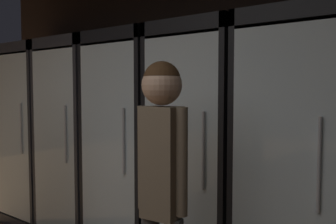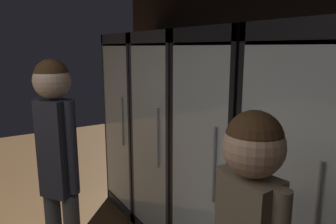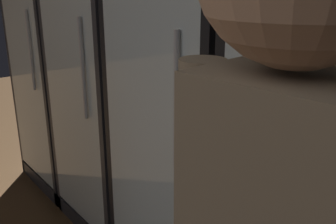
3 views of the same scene
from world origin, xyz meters
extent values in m
cube|color=#2B2B30|center=(-2.12, 2.96, 0.96)|extent=(0.67, 0.04, 1.92)
cube|color=#2B2B30|center=(-2.44, 2.66, 0.96)|extent=(0.04, 0.64, 1.92)
cube|color=#2B2B30|center=(-1.80, 2.66, 0.96)|extent=(0.04, 0.64, 1.92)
cube|color=#2B2B30|center=(-2.12, 2.66, 1.87)|extent=(0.67, 0.64, 0.10)
cube|color=#2B2B30|center=(-2.12, 2.66, 0.05)|extent=(0.67, 0.64, 0.10)
cube|color=white|center=(-2.12, 2.93, 0.96)|extent=(0.59, 0.02, 1.68)
cube|color=silver|center=(-2.12, 2.35, 0.96)|extent=(0.59, 0.02, 1.68)
cylinder|color=#B2B2B7|center=(-1.92, 2.32, 1.06)|extent=(0.02, 0.02, 0.50)
cube|color=silver|center=(-2.12, 2.66, 0.12)|extent=(0.57, 0.56, 0.02)
cylinder|color=#336B38|center=(-2.34, 2.62, 0.24)|extent=(0.08, 0.08, 0.22)
cylinder|color=#336B38|center=(-2.34, 2.62, 0.40)|extent=(0.03, 0.03, 0.09)
cylinder|color=beige|center=(-2.34, 2.62, 0.24)|extent=(0.08, 0.08, 0.08)
cylinder|color=gray|center=(-2.18, 2.66, 0.23)|extent=(0.07, 0.07, 0.21)
cylinder|color=gray|center=(-2.18, 2.66, 0.37)|extent=(0.02, 0.02, 0.07)
cylinder|color=#B2332D|center=(-2.18, 2.66, 0.21)|extent=(0.07, 0.07, 0.08)
cylinder|color=black|center=(-2.04, 2.62, 0.23)|extent=(0.07, 0.07, 0.21)
cylinder|color=black|center=(-2.04, 2.62, 0.37)|extent=(0.03, 0.03, 0.07)
cylinder|color=beige|center=(-2.04, 2.62, 0.22)|extent=(0.07, 0.07, 0.05)
cylinder|color=black|center=(-1.90, 2.62, 0.24)|extent=(0.07, 0.07, 0.23)
cylinder|color=black|center=(-1.90, 2.62, 0.39)|extent=(0.03, 0.03, 0.07)
cylinder|color=#2D2D33|center=(-1.90, 2.62, 0.23)|extent=(0.07, 0.07, 0.06)
cube|color=silver|center=(-2.12, 2.66, 0.68)|extent=(0.57, 0.56, 0.02)
cylinder|color=#9EAD99|center=(-2.33, 2.68, 0.80)|extent=(0.08, 0.08, 0.22)
cylinder|color=#9EAD99|center=(-2.33, 2.68, 0.95)|extent=(0.03, 0.03, 0.09)
cylinder|color=white|center=(-2.33, 2.68, 0.77)|extent=(0.08, 0.08, 0.08)
cylinder|color=gray|center=(-2.19, 2.63, 0.80)|extent=(0.07, 0.07, 0.23)
cylinder|color=gray|center=(-2.19, 2.63, 0.95)|extent=(0.03, 0.03, 0.08)
cylinder|color=white|center=(-2.19, 2.63, 0.78)|extent=(0.07, 0.07, 0.07)
cylinder|color=#9EAD99|center=(-2.05, 2.66, 0.79)|extent=(0.06, 0.06, 0.20)
cylinder|color=#9EAD99|center=(-2.05, 2.66, 0.93)|extent=(0.02, 0.02, 0.09)
cylinder|color=#2D2D33|center=(-2.05, 2.66, 0.76)|extent=(0.07, 0.07, 0.06)
cylinder|color=black|center=(-1.91, 2.62, 0.78)|extent=(0.06, 0.06, 0.19)
cylinder|color=black|center=(-1.91, 2.62, 0.91)|extent=(0.02, 0.02, 0.07)
cylinder|color=beige|center=(-1.91, 2.62, 0.77)|extent=(0.07, 0.07, 0.07)
cube|color=silver|center=(-2.12, 2.66, 1.23)|extent=(0.57, 0.56, 0.02)
cylinder|color=brown|center=(-2.31, 2.66, 1.35)|extent=(0.07, 0.07, 0.21)
cylinder|color=brown|center=(-2.31, 2.66, 1.50)|extent=(0.03, 0.03, 0.09)
cylinder|color=#2D2D33|center=(-2.31, 2.66, 1.32)|extent=(0.07, 0.07, 0.06)
cylinder|color=#9EAD99|center=(-2.12, 2.71, 1.34)|extent=(0.08, 0.08, 0.20)
cylinder|color=#9EAD99|center=(-2.12, 2.71, 1.47)|extent=(0.03, 0.03, 0.07)
cylinder|color=white|center=(-2.12, 2.71, 1.34)|extent=(0.08, 0.08, 0.08)
cylinder|color=#194723|center=(-1.94, 2.64, 1.33)|extent=(0.08, 0.08, 0.19)
cylinder|color=#194723|center=(-1.94, 2.64, 1.46)|extent=(0.02, 0.02, 0.06)
cylinder|color=beige|center=(-1.94, 2.64, 1.33)|extent=(0.08, 0.08, 0.07)
cube|color=#2B2B30|center=(-1.42, 2.96, 0.96)|extent=(0.67, 0.04, 1.92)
cube|color=#2B2B30|center=(-1.74, 2.66, 0.96)|extent=(0.04, 0.64, 1.92)
cube|color=#2B2B30|center=(-1.10, 2.66, 0.96)|extent=(0.04, 0.64, 1.92)
cube|color=#2B2B30|center=(-1.42, 2.66, 1.87)|extent=(0.67, 0.64, 0.10)
cube|color=white|center=(-1.42, 2.93, 0.96)|extent=(0.59, 0.02, 1.68)
cube|color=silver|center=(-1.42, 2.35, 0.96)|extent=(0.59, 0.02, 1.68)
cylinder|color=#B2B2B7|center=(-1.22, 2.32, 1.06)|extent=(0.02, 0.02, 0.50)
cube|color=silver|center=(-1.42, 2.66, 0.12)|extent=(0.57, 0.56, 0.02)
cylinder|color=brown|center=(-1.61, 2.64, 0.24)|extent=(0.07, 0.07, 0.22)
cylinder|color=brown|center=(-1.61, 2.64, 0.39)|extent=(0.02, 0.02, 0.10)
cylinder|color=beige|center=(-1.61, 2.64, 0.21)|extent=(0.07, 0.07, 0.08)
cylinder|color=#336B38|center=(-1.42, 2.62, 0.24)|extent=(0.07, 0.07, 0.22)
cylinder|color=#336B38|center=(-1.42, 2.62, 0.40)|extent=(0.02, 0.02, 0.09)
cylinder|color=tan|center=(-1.42, 2.62, 0.21)|extent=(0.07, 0.07, 0.08)
cylinder|color=gray|center=(-1.23, 2.70, 0.24)|extent=(0.07, 0.07, 0.23)
cylinder|color=gray|center=(-1.23, 2.70, 0.39)|extent=(0.03, 0.03, 0.07)
cylinder|color=tan|center=(-1.23, 2.70, 0.24)|extent=(0.08, 0.08, 0.07)
cube|color=silver|center=(-1.42, 2.66, 0.54)|extent=(0.57, 0.56, 0.02)
cylinder|color=#9EAD99|center=(-1.56, 2.61, 0.66)|extent=(0.06, 0.06, 0.22)
cylinder|color=#9EAD99|center=(-1.56, 2.61, 0.81)|extent=(0.02, 0.02, 0.09)
cylinder|color=tan|center=(-1.56, 2.61, 0.62)|extent=(0.07, 0.07, 0.06)
cylinder|color=brown|center=(-1.28, 2.67, 0.66)|extent=(0.07, 0.07, 0.24)
cylinder|color=brown|center=(-1.28, 2.67, 0.83)|extent=(0.02, 0.02, 0.09)
cylinder|color=beige|center=(-1.28, 2.67, 0.64)|extent=(0.07, 0.07, 0.09)
cube|color=silver|center=(-1.42, 2.66, 0.96)|extent=(0.57, 0.56, 0.02)
cylinder|color=#194723|center=(-1.57, 2.69, 1.07)|extent=(0.06, 0.06, 0.22)
cylinder|color=#194723|center=(-1.57, 2.69, 1.22)|extent=(0.02, 0.02, 0.07)
cylinder|color=#B2332D|center=(-1.57, 2.69, 1.06)|extent=(0.07, 0.07, 0.09)
cylinder|color=#9EAD99|center=(-1.28, 2.62, 1.07)|extent=(0.08, 0.08, 0.22)
cylinder|color=#9EAD99|center=(-1.28, 2.62, 1.23)|extent=(0.03, 0.03, 0.09)
cylinder|color=#2D2D33|center=(-1.28, 2.62, 1.08)|extent=(0.08, 0.08, 0.06)
cube|color=silver|center=(-1.42, 2.66, 1.37)|extent=(0.57, 0.56, 0.02)
cylinder|color=#9EAD99|center=(-1.63, 2.65, 1.47)|extent=(0.07, 0.07, 0.19)
cylinder|color=#9EAD99|center=(-1.63, 2.65, 1.61)|extent=(0.03, 0.03, 0.09)
cylinder|color=tan|center=(-1.63, 2.65, 1.45)|extent=(0.07, 0.07, 0.05)
cylinder|color=black|center=(-1.50, 2.63, 1.50)|extent=(0.06, 0.06, 0.23)
cylinder|color=black|center=(-1.50, 2.63, 1.65)|extent=(0.02, 0.02, 0.08)
cylinder|color=beige|center=(-1.50, 2.63, 1.47)|extent=(0.06, 0.06, 0.08)
cylinder|color=gray|center=(-1.35, 2.62, 1.47)|extent=(0.08, 0.08, 0.19)
cylinder|color=gray|center=(-1.35, 2.62, 1.60)|extent=(0.03, 0.03, 0.08)
cylinder|color=white|center=(-1.35, 2.62, 1.45)|extent=(0.08, 0.08, 0.06)
cylinder|color=gray|center=(-1.22, 2.67, 1.50)|extent=(0.07, 0.07, 0.24)
cylinder|color=gray|center=(-1.22, 2.67, 1.67)|extent=(0.02, 0.02, 0.10)
cylinder|color=#B2332D|center=(-1.22, 2.67, 1.48)|extent=(0.08, 0.08, 0.09)
cube|color=black|center=(-0.72, 2.96, 0.96)|extent=(0.67, 0.04, 1.92)
cube|color=black|center=(-1.04, 2.66, 0.96)|extent=(0.04, 0.64, 1.92)
cube|color=black|center=(-0.41, 2.66, 0.96)|extent=(0.04, 0.64, 1.92)
cube|color=black|center=(-0.72, 2.66, 1.87)|extent=(0.67, 0.64, 0.10)
cube|color=white|center=(-0.72, 2.93, 0.96)|extent=(0.59, 0.02, 1.68)
cube|color=silver|center=(-0.72, 2.35, 0.96)|extent=(0.59, 0.02, 1.68)
cylinder|color=#B2B2B7|center=(-0.52, 2.32, 1.06)|extent=(0.02, 0.02, 0.50)
cylinder|color=black|center=(-0.95, 2.63, 0.37)|extent=(0.02, 0.02, 0.07)
cube|color=silver|center=(-0.72, 2.66, 0.68)|extent=(0.57, 0.56, 0.02)
cylinder|color=#336B38|center=(-0.87, 2.67, 0.78)|extent=(0.07, 0.07, 0.20)
cylinder|color=#336B38|center=(-0.87, 2.67, 0.92)|extent=(0.03, 0.03, 0.08)
cylinder|color=#2D2D33|center=(-0.87, 2.67, 0.79)|extent=(0.07, 0.07, 0.07)
cylinder|color=brown|center=(-0.57, 2.68, 0.78)|extent=(0.08, 0.08, 0.19)
cylinder|color=brown|center=(-0.57, 2.68, 0.92)|extent=(0.03, 0.03, 0.09)
cylinder|color=#B2332D|center=(-0.57, 2.68, 0.77)|extent=(0.08, 0.08, 0.06)
cube|color=silver|center=(-0.72, 2.66, 1.23)|extent=(0.57, 0.56, 0.02)
cylinder|color=#336B38|center=(-0.87, 2.61, 1.33)|extent=(0.06, 0.06, 0.18)
cylinder|color=#336B38|center=(-0.87, 2.61, 1.47)|extent=(0.02, 0.02, 0.08)
cylinder|color=#2D2D33|center=(-0.87, 2.61, 1.34)|extent=(0.06, 0.06, 0.05)
cylinder|color=#9EAD99|center=(-0.57, 2.63, 1.35)|extent=(0.08, 0.08, 0.22)
cylinder|color=#9EAD99|center=(-0.57, 2.63, 1.50)|extent=(0.02, 0.02, 0.09)
cylinder|color=white|center=(-0.57, 2.63, 1.35)|extent=(0.08, 0.08, 0.08)
cube|color=black|center=(-0.34, 2.66, 0.96)|extent=(0.04, 0.64, 1.92)
cube|color=black|center=(-0.02, 2.66, 1.87)|extent=(0.67, 0.64, 0.10)
cube|color=silver|center=(-0.02, 2.35, 0.96)|extent=(0.59, 0.02, 1.68)
cylinder|color=#B2B2B7|center=(0.18, 2.32, 1.06)|extent=(0.02, 0.02, 0.50)
cylinder|color=#9EAD99|center=(-0.16, 2.65, 0.78)|extent=(0.08, 0.08, 0.19)
cylinder|color=#9EAD99|center=(-0.16, 2.65, 0.91)|extent=(0.03, 0.03, 0.08)
cylinder|color=tan|center=(-0.16, 2.65, 0.79)|extent=(0.08, 0.08, 0.05)
cylinder|color=black|center=(0.12, 2.61, 0.92)|extent=(0.02, 0.02, 0.06)
cube|color=silver|center=(-0.02, 2.66, 1.23)|extent=(0.57, 0.56, 0.02)
cylinder|color=#336B38|center=(-0.16, 2.67, 1.36)|extent=(0.07, 0.07, 0.23)
cylinder|color=#336B38|center=(-0.16, 2.67, 1.52)|extent=(0.02, 0.02, 0.08)
cylinder|color=beige|center=(-0.16, 2.67, 1.36)|extent=(0.07, 0.07, 0.06)
cube|color=#2D2D38|center=(-1.09, 1.50, 1.15)|extent=(0.25, 0.24, 0.63)
cylinder|color=#2D2D38|center=(-1.19, 1.43, 1.17)|extent=(0.06, 0.06, 0.60)
cylinder|color=#2D2D38|center=(-0.99, 1.57, 1.17)|extent=(0.06, 0.06, 0.60)
sphere|color=beige|center=(-1.09, 1.50, 1.59)|extent=(0.23, 0.23, 0.23)
sphere|color=#472D19|center=(-1.09, 1.50, 1.62)|extent=(0.21, 0.21, 0.21)
sphere|color=tan|center=(0.22, 1.85, 1.47)|extent=(0.21, 0.21, 0.21)
sphere|color=#472D19|center=(0.22, 1.85, 1.49)|extent=(0.19, 0.19, 0.19)
camera|label=1|loc=(1.36, 0.39, 1.45)|focal=38.34mm
camera|label=2|loc=(0.90, 1.08, 1.79)|focal=33.46mm
camera|label=3|loc=(0.43, 1.51, 1.44)|focal=40.36mm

